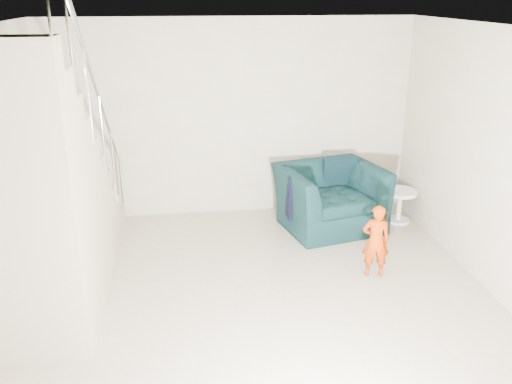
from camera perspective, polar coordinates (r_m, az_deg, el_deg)
floor at (r=5.46m, az=0.09°, el=-12.88°), size 5.50×5.50×0.00m
ceiling at (r=4.58m, az=0.11°, el=16.67°), size 5.50×5.50×0.00m
back_wall at (r=7.49m, az=-2.72°, el=7.65°), size 5.00×0.00×5.00m
armchair at (r=7.28m, az=7.80°, el=-0.57°), size 1.50×1.38×0.83m
toddler at (r=6.12m, az=12.50°, el=-5.05°), size 0.34×0.25×0.84m
side_table at (r=7.67m, az=14.89°, el=-0.89°), size 0.45×0.45×0.45m
staircase at (r=5.65m, az=-21.23°, el=-2.34°), size 1.02×3.03×3.62m
cushion at (r=7.58m, az=8.68°, el=2.15°), size 0.45×0.22×0.45m
throw at (r=7.11m, az=3.32°, el=-0.04°), size 0.05×0.53×0.59m
phone at (r=5.98m, az=13.61°, el=-2.52°), size 0.03×0.05×0.10m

